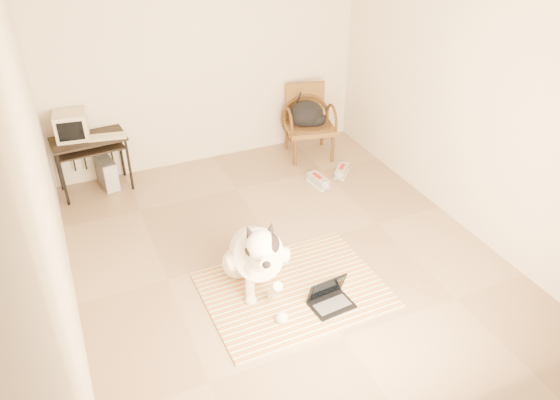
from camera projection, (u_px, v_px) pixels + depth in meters
floor at (280, 250)px, 5.60m from camera, size 4.50×4.50×0.00m
wall_back at (206, 58)px, 6.62m from camera, size 4.50×0.00×4.50m
wall_front at (437, 280)px, 3.14m from camera, size 4.50×0.00×4.50m
wall_left at (43, 173)px, 4.20m from camera, size 0.00×4.50×4.50m
wall_right at (459, 96)px, 5.56m from camera, size 0.00×4.50×4.50m
rug at (294, 290)px, 5.07m from camera, size 1.65×1.27×0.02m
dog at (256, 256)px, 4.94m from camera, size 0.60×1.24×0.89m
laptop at (330, 298)px, 4.86m from camera, size 0.40×0.30×0.26m
computer_desk at (89, 146)px, 6.29m from camera, size 0.86×0.52×0.69m
crt_monitor at (71, 126)px, 6.17m from camera, size 0.38×0.37×0.31m
desk_keyboard at (108, 137)px, 6.25m from camera, size 0.44×0.23×0.03m
pc_tower at (107, 173)px, 6.58m from camera, size 0.23×0.42×0.37m
rattan_chair at (309, 122)px, 7.19m from camera, size 0.71×0.70×0.92m
backpack at (307, 115)px, 7.07m from camera, size 0.48×0.38×0.34m
sneaker_left at (318, 181)px, 6.68m from camera, size 0.18×0.35×0.12m
sneaker_right at (342, 171)px, 6.90m from camera, size 0.30×0.31×0.11m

